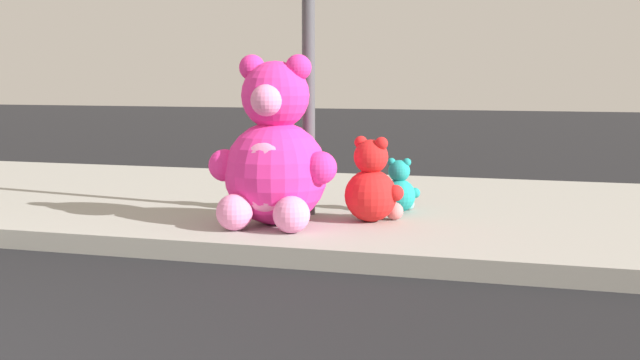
# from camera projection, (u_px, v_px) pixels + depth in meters

# --- Properties ---
(sidewalk) EXTENTS (28.00, 4.40, 0.15)m
(sidewalk) POSITION_uv_depth(u_px,v_px,m) (237.00, 204.00, 8.32)
(sidewalk) COLOR #9E9B93
(sidewalk) RESTS_ON ground_plane
(sign_pole) EXTENTS (0.56, 0.11, 3.20)m
(sign_pole) POSITION_uv_depth(u_px,v_px,m) (308.00, 12.00, 7.05)
(sign_pole) COLOR #4C4C51
(sign_pole) RESTS_ON sidewalk
(plush_pink_large) EXTENTS (1.03, 0.91, 1.34)m
(plush_pink_large) POSITION_uv_depth(u_px,v_px,m) (274.00, 158.00, 6.66)
(plush_pink_large) COLOR #F22D93
(plush_pink_large) RESTS_ON sidewalk
(plush_red) EXTENTS (0.51, 0.49, 0.69)m
(plush_red) POSITION_uv_depth(u_px,v_px,m) (372.00, 187.00, 6.86)
(plush_red) COLOR red
(plush_red) RESTS_ON sidewalk
(plush_lime) EXTENTS (0.37, 0.32, 0.48)m
(plush_lime) POSITION_uv_depth(u_px,v_px,m) (248.00, 187.00, 7.54)
(plush_lime) COLOR #8CD133
(plush_lime) RESTS_ON sidewalk
(plush_teal) EXTENTS (0.36, 0.33, 0.47)m
(plush_teal) POSITION_uv_depth(u_px,v_px,m) (399.00, 190.00, 7.34)
(plush_teal) COLOR teal
(plush_teal) RESTS_ON sidewalk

